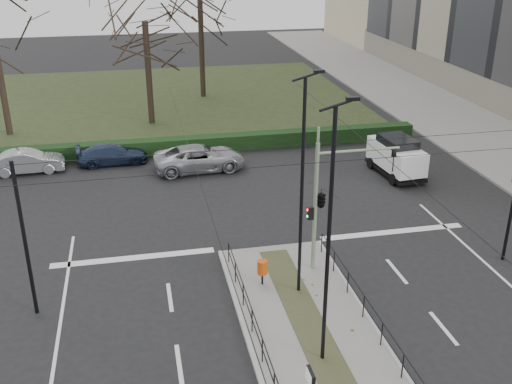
% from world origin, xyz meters
% --- Properties ---
extents(ground, '(140.00, 140.00, 0.00)m').
position_xyz_m(ground, '(0.00, 0.00, 0.00)').
color(ground, black).
rests_on(ground, ground).
extents(median_island, '(4.40, 15.00, 0.14)m').
position_xyz_m(median_island, '(0.00, -2.50, 0.07)').
color(median_island, slate).
rests_on(median_island, ground).
extents(sidewalk_east, '(8.00, 90.00, 0.14)m').
position_xyz_m(sidewalk_east, '(18.00, 22.00, 0.07)').
color(sidewalk_east, slate).
rests_on(sidewalk_east, ground).
extents(park, '(38.00, 26.00, 0.10)m').
position_xyz_m(park, '(-6.00, 32.00, 0.05)').
color(park, '#232F17').
rests_on(park, ground).
extents(hedge, '(38.00, 1.00, 1.00)m').
position_xyz_m(hedge, '(-6.00, 18.60, 0.50)').
color(hedge, black).
rests_on(hedge, ground).
extents(median_railing, '(4.14, 13.24, 0.92)m').
position_xyz_m(median_railing, '(0.00, -2.60, 0.98)').
color(median_railing, black).
rests_on(median_railing, median_island).
extents(catenary, '(20.00, 34.00, 6.00)m').
position_xyz_m(catenary, '(0.00, 1.62, 3.42)').
color(catenary, black).
rests_on(catenary, ground).
extents(traffic_light, '(3.71, 2.11, 5.46)m').
position_xyz_m(traffic_light, '(1.61, 2.80, 3.32)').
color(traffic_light, gray).
rests_on(traffic_light, median_island).
extents(litter_bin, '(0.41, 0.41, 1.04)m').
position_xyz_m(litter_bin, '(-1.04, 1.98, 0.89)').
color(litter_bin, black).
rests_on(litter_bin, median_island).
extents(streetlamp_median_near, '(0.73, 0.15, 8.70)m').
position_xyz_m(streetlamp_median_near, '(-0.07, -2.84, 4.57)').
color(streetlamp_median_near, black).
rests_on(streetlamp_median_near, median_island).
extents(streetlamp_median_far, '(0.72, 0.15, 8.59)m').
position_xyz_m(streetlamp_median_far, '(0.27, 1.24, 4.51)').
color(streetlamp_median_far, black).
rests_on(streetlamp_median_far, median_island).
extents(parked_car_second, '(4.19, 1.65, 1.36)m').
position_xyz_m(parked_car_second, '(-11.81, 17.01, 0.68)').
color(parked_car_second, '#96989D').
rests_on(parked_car_second, ground).
extents(parked_car_third, '(4.32, 2.00, 1.22)m').
position_xyz_m(parked_car_third, '(-6.99, 17.50, 0.61)').
color(parked_car_third, '#1D2A45').
rests_on(parked_car_third, ground).
extents(parked_car_fourth, '(5.54, 2.84, 1.50)m').
position_xyz_m(parked_car_fourth, '(-1.89, 15.34, 0.75)').
color(parked_car_fourth, '#96989D').
rests_on(parked_car_fourth, ground).
extents(white_van, '(2.23, 4.34, 2.29)m').
position_xyz_m(white_van, '(9.13, 12.21, 1.20)').
color(white_van, white).
rests_on(white_van, ground).
extents(bare_tree_near, '(7.05, 7.05, 9.67)m').
position_xyz_m(bare_tree_near, '(-4.22, 25.45, 6.85)').
color(bare_tree_near, black).
rests_on(bare_tree_near, park).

